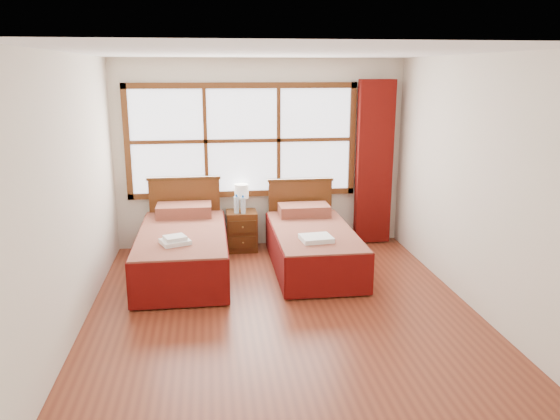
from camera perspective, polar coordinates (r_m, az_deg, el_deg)
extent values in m
plane|color=brown|center=(5.85, 0.16, -10.22)|extent=(4.50, 4.50, 0.00)
plane|color=white|center=(5.32, 0.18, 16.15)|extent=(4.50, 4.50, 0.00)
plane|color=silver|center=(7.64, -2.07, 5.83)|extent=(4.00, 0.00, 4.00)
plane|color=silver|center=(5.55, -20.78, 1.62)|extent=(0.00, 4.50, 4.50)
plane|color=silver|center=(6.03, 19.38, 2.71)|extent=(0.00, 4.50, 4.50)
cube|color=white|center=(7.56, -3.96, 7.25)|extent=(3.00, 0.02, 1.40)
cube|color=#572E13|center=(7.67, -3.86, 1.74)|extent=(3.16, 0.06, 0.08)
cube|color=#572E13|center=(7.49, -4.05, 12.86)|extent=(3.16, 0.06, 0.08)
cube|color=#572E13|center=(7.61, -15.69, 6.79)|extent=(0.08, 0.06, 1.56)
cube|color=#572E13|center=(7.79, 7.52, 7.37)|extent=(0.08, 0.06, 1.56)
cube|color=#572E13|center=(7.53, -7.78, 7.12)|extent=(0.05, 0.05, 1.40)
cube|color=#572E13|center=(7.59, -0.15, 7.31)|extent=(0.05, 0.05, 1.40)
cube|color=#572E13|center=(7.54, -3.95, 7.23)|extent=(3.00, 0.05, 0.05)
cube|color=#620D09|center=(7.83, 9.81, 4.88)|extent=(0.50, 0.16, 2.30)
cube|color=#43250E|center=(6.81, -10.05, -5.46)|extent=(0.92, 1.84, 0.30)
cube|color=#5C0D0E|center=(6.72, -10.16, -3.26)|extent=(1.03, 2.04, 0.25)
cube|color=#630D0A|center=(6.81, -14.44, -4.58)|extent=(0.03, 2.04, 0.51)
cube|color=#630D0A|center=(6.76, -5.73, -4.33)|extent=(0.03, 2.04, 0.51)
cube|color=#630D0A|center=(5.82, -10.52, -7.68)|extent=(1.03, 0.03, 0.51)
cube|color=#5C0D0E|center=(7.37, -9.98, -0.01)|extent=(0.72, 0.42, 0.16)
cube|color=#572E13|center=(7.67, -9.86, -0.45)|extent=(0.96, 0.06, 1.00)
cube|color=#43250E|center=(7.56, -10.03, 3.29)|extent=(1.00, 0.08, 0.04)
cube|color=#43250E|center=(6.91, 3.46, -5.03)|extent=(0.86, 1.72, 0.28)
cube|color=#5C0D0E|center=(6.83, 3.49, -2.99)|extent=(0.96, 1.91, 0.23)
cube|color=#630D0A|center=(6.80, -0.54, -4.27)|extent=(0.03, 1.91, 0.48)
cube|color=#630D0A|center=(6.98, 7.38, -3.91)|extent=(0.03, 1.91, 0.48)
cube|color=#630D0A|center=(6.00, 5.19, -6.95)|extent=(0.96, 0.03, 0.48)
cube|color=#5C0D0E|center=(7.44, 2.51, 0.00)|extent=(0.67, 0.39, 0.15)
cube|color=#572E13|center=(7.77, 2.10, -0.29)|extent=(0.90, 0.06, 0.94)
cube|color=#43250E|center=(7.66, 2.14, 3.17)|extent=(0.94, 0.08, 0.04)
cube|color=#572E13|center=(7.60, -4.00, -2.17)|extent=(0.41, 0.37, 0.55)
cube|color=#43250E|center=(7.44, -3.90, -3.41)|extent=(0.36, 0.02, 0.17)
cube|color=#43250E|center=(7.38, -3.93, -1.78)|extent=(0.36, 0.02, 0.17)
sphere|color=#B38B3C|center=(7.43, -3.89, -3.45)|extent=(0.03, 0.03, 0.03)
sphere|color=#B38B3C|center=(7.36, -3.92, -1.81)|extent=(0.03, 0.03, 0.03)
cube|color=white|center=(6.23, -10.90, -3.27)|extent=(0.38, 0.36, 0.05)
cube|color=white|center=(6.22, -10.92, -2.88)|extent=(0.28, 0.27, 0.04)
cube|color=white|center=(6.36, 3.80, -2.98)|extent=(0.38, 0.35, 0.06)
cylinder|color=#BF8D3D|center=(7.57, -4.00, 0.01)|extent=(0.12, 0.12, 0.02)
cylinder|color=#BF8D3D|center=(7.54, -4.02, 0.68)|extent=(0.03, 0.03, 0.16)
cylinder|color=white|center=(7.50, -4.04, 1.98)|extent=(0.19, 0.19, 0.19)
cylinder|color=silver|center=(7.42, -4.57, 0.54)|extent=(0.07, 0.07, 0.23)
cylinder|color=blue|center=(7.39, -4.59, 1.51)|extent=(0.03, 0.03, 0.03)
cylinder|color=silver|center=(7.40, -3.88, 0.48)|extent=(0.07, 0.07, 0.22)
cylinder|color=blue|center=(7.37, -3.90, 1.43)|extent=(0.03, 0.03, 0.03)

